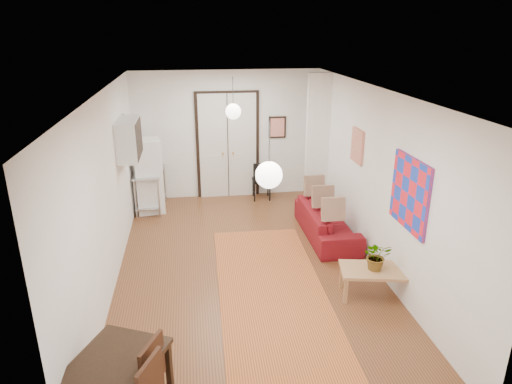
{
  "coord_description": "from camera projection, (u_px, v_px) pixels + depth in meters",
  "views": [
    {
      "loc": [
        -0.83,
        -6.68,
        3.78
      ],
      "look_at": [
        0.18,
        0.2,
        1.25
      ],
      "focal_mm": 32.0,
      "sensor_mm": 36.0,
      "label": 1
    }
  ],
  "objects": [
    {
      "name": "floor",
      "position": [
        247.0,
        267.0,
        7.62
      ],
      "size": [
        7.0,
        7.0,
        0.0
      ],
      "primitive_type": "plane",
      "color": "brown",
      "rests_on": "ground"
    },
    {
      "name": "ceiling",
      "position": [
        246.0,
        91.0,
        6.63
      ],
      "size": [
        4.2,
        7.0,
        0.02
      ],
      "primitive_type": "cube",
      "color": "white",
      "rests_on": "wall_back"
    },
    {
      "name": "wall_back",
      "position": [
        227.0,
        135.0,
        10.38
      ],
      "size": [
        4.2,
        0.02,
        2.9
      ],
      "primitive_type": "cube",
      "color": "white",
      "rests_on": "floor"
    },
    {
      "name": "wall_front",
      "position": [
        298.0,
        318.0,
        3.87
      ],
      "size": [
        4.2,
        0.02,
        2.9
      ],
      "primitive_type": "cube",
      "color": "white",
      "rests_on": "floor"
    },
    {
      "name": "wall_left",
      "position": [
        108.0,
        191.0,
        6.84
      ],
      "size": [
        0.02,
        7.0,
        2.9
      ],
      "primitive_type": "cube",
      "color": "white",
      "rests_on": "floor"
    },
    {
      "name": "wall_right",
      "position": [
        375.0,
        179.0,
        7.41
      ],
      "size": [
        0.02,
        7.0,
        2.9
      ],
      "primitive_type": "cube",
      "color": "white",
      "rests_on": "floor"
    },
    {
      "name": "double_doors",
      "position": [
        228.0,
        146.0,
        10.42
      ],
      "size": [
        1.44,
        0.06,
        2.5
      ],
      "primitive_type": "cube",
      "color": "silver",
      "rests_on": "wall_back"
    },
    {
      "name": "stub_partition",
      "position": [
        317.0,
        142.0,
        9.75
      ],
      "size": [
        0.5,
        0.1,
        2.9
      ],
      "primitive_type": "cube",
      "color": "white",
      "rests_on": "floor"
    },
    {
      "name": "wall_cabinet",
      "position": [
        129.0,
        139.0,
        8.11
      ],
      "size": [
        0.35,
        1.0,
        0.7
      ],
      "primitive_type": "cube",
      "color": "silver",
      "rests_on": "wall_left"
    },
    {
      "name": "painting_popart",
      "position": [
        410.0,
        194.0,
        6.18
      ],
      "size": [
        0.05,
        1.0,
        1.0
      ],
      "primitive_type": "cube",
      "color": "red",
      "rests_on": "wall_right"
    },
    {
      "name": "painting_abstract",
      "position": [
        357.0,
        146.0,
        8.03
      ],
      "size": [
        0.05,
        0.5,
        0.6
      ],
      "primitive_type": "cube",
      "color": "beige",
      "rests_on": "wall_right"
    },
    {
      "name": "poster_back",
      "position": [
        277.0,
        127.0,
        10.46
      ],
      "size": [
        0.4,
        0.03,
        0.5
      ],
      "primitive_type": "cube",
      "color": "red",
      "rests_on": "wall_back"
    },
    {
      "name": "print_left",
      "position": [
        124.0,
        130.0,
        8.53
      ],
      "size": [
        0.03,
        0.44,
        0.54
      ],
      "primitive_type": "cube",
      "color": "#A56F44",
      "rests_on": "wall_left"
    },
    {
      "name": "pendant_back",
      "position": [
        233.0,
        111.0,
        8.71
      ],
      "size": [
        0.3,
        0.3,
        0.8
      ],
      "color": "white",
      "rests_on": "ceiling"
    },
    {
      "name": "pendant_front",
      "position": [
        269.0,
        175.0,
        4.99
      ],
      "size": [
        0.3,
        0.3,
        0.8
      ],
      "color": "white",
      "rests_on": "ceiling"
    },
    {
      "name": "kilim_rug",
      "position": [
        271.0,
        290.0,
        6.95
      ],
      "size": [
        1.69,
        4.28,
        0.01
      ],
      "primitive_type": "cube",
      "rotation": [
        0.0,
        0.0,
        -0.02
      ],
      "color": "#C26330",
      "rests_on": "floor"
    },
    {
      "name": "sofa",
      "position": [
        327.0,
        222.0,
        8.63
      ],
      "size": [
        0.79,
        2.02,
        0.59
      ],
      "primitive_type": "imported",
      "rotation": [
        0.0,
        0.0,
        1.57
      ],
      "color": "maroon",
      "rests_on": "floor"
    },
    {
      "name": "coffee_table",
      "position": [
        375.0,
        273.0,
        6.68
      ],
      "size": [
        1.1,
        0.74,
        0.45
      ],
      "rotation": [
        0.0,
        0.0,
        -0.19
      ],
      "color": "#A6754E",
      "rests_on": "floor"
    },
    {
      "name": "potted_plant",
      "position": [
        377.0,
        256.0,
        6.58
      ],
      "size": [
        0.45,
        0.41,
        0.44
      ],
      "primitive_type": "imported",
      "rotation": [
        0.0,
        0.0,
        -0.19
      ],
      "color": "#3A632C",
      "rests_on": "coffee_table"
    },
    {
      "name": "kitchen_counter",
      "position": [
        150.0,
        185.0,
        9.89
      ],
      "size": [
        0.64,
        1.16,
        0.86
      ],
      "rotation": [
        0.0,
        0.0,
        -0.08
      ],
      "color": "#B1B3B6",
      "rests_on": "floor"
    },
    {
      "name": "bowl",
      "position": [
        148.0,
        174.0,
        9.49
      ],
      "size": [
        0.22,
        0.22,
        0.05
      ],
      "primitive_type": "imported",
      "rotation": [
        0.0,
        0.0,
        -0.08
      ],
      "color": "silver",
      "rests_on": "kitchen_counter"
    },
    {
      "name": "soap_bottle",
      "position": [
        150.0,
        164.0,
        9.98
      ],
      "size": [
        0.09,
        0.09,
        0.18
      ],
      "primitive_type": "imported",
      "rotation": [
        0.0,
        0.0,
        -0.08
      ],
      "color": "#519AB1",
      "rests_on": "kitchen_counter"
    },
    {
      "name": "fridge",
      "position": [
        149.0,
        176.0,
        9.67
      ],
      "size": [
        0.63,
        0.63,
        1.59
      ],
      "primitive_type": "cube",
      "rotation": [
        0.0,
        0.0,
        0.14
      ],
      "color": "white",
      "rests_on": "floor"
    },
    {
      "name": "dining_table",
      "position": [
        103.0,
        383.0,
        4.23
      ],
      "size": [
        1.28,
        1.57,
        0.76
      ],
      "rotation": [
        0.0,
        0.0,
        -0.43
      ],
      "color": "black",
      "rests_on": "floor"
    },
    {
      "name": "dining_chair_near",
      "position": [
        136.0,
        365.0,
        4.64
      ],
      "size": [
        0.59,
        0.7,
        0.94
      ],
      "rotation": [
        0.0,
        0.0,
        -2.0
      ],
      "color": "#391E12",
      "rests_on": "floor"
    },
    {
      "name": "dining_chair_far",
      "position": [
        133.0,
        384.0,
        4.39
      ],
      "size": [
        0.59,
        0.7,
        0.94
      ],
      "rotation": [
        0.0,
        0.0,
        -2.0
      ],
      "color": "#391E12",
      "rests_on": "floor"
    },
    {
      "name": "black_side_chair",
      "position": [
        261.0,
        176.0,
        10.55
      ],
      "size": [
        0.43,
        0.43,
        0.9
      ],
      "rotation": [
        0.0,
        0.0,
        3.1
      ],
      "color": "black",
      "rests_on": "floor"
    }
  ]
}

